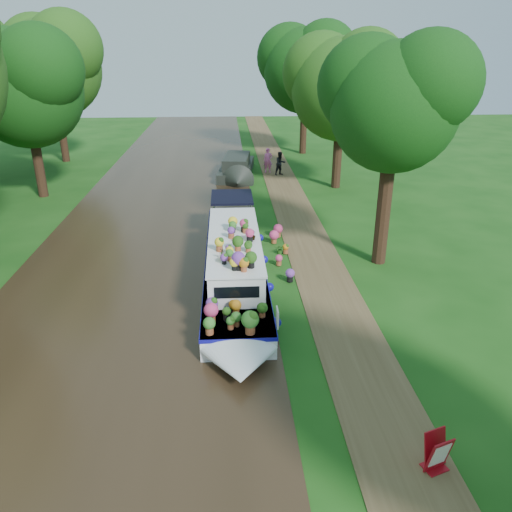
{
  "coord_description": "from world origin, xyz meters",
  "views": [
    {
      "loc": [
        -2.5,
        -15.83,
        8.38
      ],
      "look_at": [
        -1.47,
        0.88,
        1.3
      ],
      "focal_mm": 35.0,
      "sensor_mm": 36.0,
      "label": 1
    }
  ],
  "objects_px": {
    "sandwich_board": "(437,454)",
    "pedestrian_pink": "(268,160)",
    "plant_boat": "(235,263)",
    "second_boat": "(237,168)",
    "pedestrian_dark": "(280,163)"
  },
  "relations": [
    {
      "from": "sandwich_board",
      "to": "pedestrian_pink",
      "type": "bearing_deg",
      "value": 73.01
    },
    {
      "from": "sandwich_board",
      "to": "plant_boat",
      "type": "bearing_deg",
      "value": 93.74
    },
    {
      "from": "second_boat",
      "to": "pedestrian_dark",
      "type": "height_order",
      "value": "pedestrian_dark"
    },
    {
      "from": "plant_boat",
      "to": "pedestrian_pink",
      "type": "xyz_separation_m",
      "value": [
        2.75,
        17.85,
        0.03
      ]
    },
    {
      "from": "plant_boat",
      "to": "sandwich_board",
      "type": "relative_size",
      "value": 15.45
    },
    {
      "from": "pedestrian_dark",
      "to": "pedestrian_pink",
      "type": "bearing_deg",
      "value": 109.75
    },
    {
      "from": "second_boat",
      "to": "sandwich_board",
      "type": "bearing_deg",
      "value": -75.39
    },
    {
      "from": "second_boat",
      "to": "sandwich_board",
      "type": "relative_size",
      "value": 8.45
    },
    {
      "from": "plant_boat",
      "to": "pedestrian_dark",
      "type": "bearing_deg",
      "value": 78.25
    },
    {
      "from": "second_boat",
      "to": "sandwich_board",
      "type": "distance_m",
      "value": 26.7
    },
    {
      "from": "second_boat",
      "to": "pedestrian_pink",
      "type": "relative_size",
      "value": 4.33
    },
    {
      "from": "pedestrian_dark",
      "to": "second_boat",
      "type": "bearing_deg",
      "value": 154.02
    },
    {
      "from": "pedestrian_dark",
      "to": "plant_boat",
      "type": "bearing_deg",
      "value": -126.62
    },
    {
      "from": "second_boat",
      "to": "plant_boat",
      "type": "bearing_deg",
      "value": -84.74
    },
    {
      "from": "pedestrian_pink",
      "to": "sandwich_board",
      "type": "bearing_deg",
      "value": -87.37
    }
  ]
}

